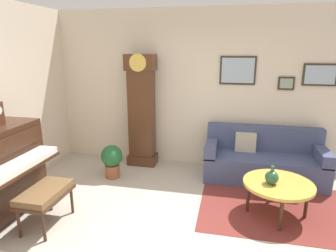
% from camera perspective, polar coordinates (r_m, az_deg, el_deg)
% --- Properties ---
extents(ground_plane, '(6.40, 6.00, 0.10)m').
position_cam_1_polar(ground_plane, '(3.62, -0.62, -21.69)').
color(ground_plane, '#B2A899').
extents(wall_back, '(5.30, 0.13, 2.80)m').
position_cam_1_polar(wall_back, '(5.31, 5.32, 7.27)').
color(wall_back, beige).
rests_on(wall_back, ground_plane).
extents(area_rug, '(2.10, 1.50, 0.01)m').
position_cam_1_polar(area_rug, '(4.37, 20.83, -14.95)').
color(area_rug, maroon).
rests_on(area_rug, ground_plane).
extents(piano_bench, '(0.42, 0.70, 0.48)m').
position_cam_1_polar(piano_bench, '(3.89, -22.98, -12.30)').
color(piano_bench, '#3D2316').
rests_on(piano_bench, ground_plane).
extents(grandfather_clock, '(0.52, 0.34, 2.03)m').
position_cam_1_polar(grandfather_clock, '(5.29, -5.19, 2.40)').
color(grandfather_clock, '#4C2B19').
rests_on(grandfather_clock, ground_plane).
extents(couch, '(1.90, 0.80, 0.84)m').
position_cam_1_polar(couch, '(5.12, 18.13, -6.37)').
color(couch, '#424C70').
rests_on(couch, ground_plane).
extents(coffee_table, '(0.88, 0.88, 0.46)m').
position_cam_1_polar(coffee_table, '(4.04, 20.84, -10.76)').
color(coffee_table, gold).
rests_on(coffee_table, ground_plane).
extents(green_jug, '(0.17, 0.17, 0.24)m').
position_cam_1_polar(green_jug, '(3.93, 19.71, -9.48)').
color(green_jug, '#234C33').
rests_on(green_jug, coffee_table).
extents(potted_plant, '(0.36, 0.36, 0.56)m').
position_cam_1_polar(potted_plant, '(4.97, -10.97, -6.42)').
color(potted_plant, '#935138').
rests_on(potted_plant, ground_plane).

